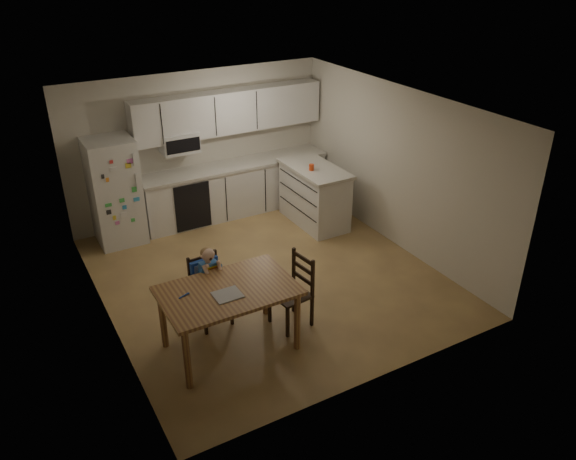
{
  "coord_description": "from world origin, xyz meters",
  "views": [
    {
      "loc": [
        -3.16,
        -6.19,
        4.34
      ],
      "look_at": [
        0.0,
        -0.61,
        1.02
      ],
      "focal_mm": 35.0,
      "sensor_mm": 36.0,
      "label": 1
    }
  ],
  "objects_px": {
    "refrigerator": "(115,192)",
    "chair_booster": "(208,277)",
    "red_cup": "(311,167)",
    "dining_table": "(228,297)",
    "kitchen_island": "(314,195)",
    "chair_side": "(297,285)"
  },
  "relations": [
    {
      "from": "refrigerator",
      "to": "kitchen_island",
      "type": "relative_size",
      "value": 1.25
    },
    {
      "from": "chair_side",
      "to": "kitchen_island",
      "type": "bearing_deg",
      "value": 136.48
    },
    {
      "from": "kitchen_island",
      "to": "chair_booster",
      "type": "height_order",
      "value": "chair_booster"
    },
    {
      "from": "kitchen_island",
      "to": "chair_side",
      "type": "distance_m",
      "value": 2.87
    },
    {
      "from": "red_cup",
      "to": "chair_booster",
      "type": "height_order",
      "value": "red_cup"
    },
    {
      "from": "kitchen_island",
      "to": "dining_table",
      "type": "xyz_separation_m",
      "value": [
        -2.64,
        -2.37,
        0.2
      ]
    },
    {
      "from": "chair_booster",
      "to": "chair_side",
      "type": "height_order",
      "value": "chair_booster"
    },
    {
      "from": "red_cup",
      "to": "chair_booster",
      "type": "xyz_separation_m",
      "value": [
        -2.52,
        -1.67,
        -0.41
      ]
    },
    {
      "from": "kitchen_island",
      "to": "chair_side",
      "type": "xyz_separation_m",
      "value": [
        -1.7,
        -2.31,
        0.03
      ]
    },
    {
      "from": "red_cup",
      "to": "dining_table",
      "type": "xyz_separation_m",
      "value": [
        -2.52,
        -2.29,
        -0.35
      ]
    },
    {
      "from": "kitchen_island",
      "to": "dining_table",
      "type": "relative_size",
      "value": 0.89
    },
    {
      "from": "red_cup",
      "to": "refrigerator",
      "type": "bearing_deg",
      "value": 160.02
    },
    {
      "from": "refrigerator",
      "to": "red_cup",
      "type": "relative_size",
      "value": 16.55
    },
    {
      "from": "red_cup",
      "to": "dining_table",
      "type": "bearing_deg",
      "value": -137.74
    },
    {
      "from": "refrigerator",
      "to": "red_cup",
      "type": "height_order",
      "value": "refrigerator"
    },
    {
      "from": "chair_side",
      "to": "red_cup",
      "type": "bearing_deg",
      "value": 137.49
    },
    {
      "from": "refrigerator",
      "to": "chair_booster",
      "type": "bearing_deg",
      "value": -81.22
    },
    {
      "from": "dining_table",
      "to": "chair_booster",
      "type": "distance_m",
      "value": 0.62
    },
    {
      "from": "chair_booster",
      "to": "kitchen_island",
      "type": "bearing_deg",
      "value": 29.07
    },
    {
      "from": "chair_booster",
      "to": "refrigerator",
      "type": "bearing_deg",
      "value": 94.22
    },
    {
      "from": "kitchen_island",
      "to": "chair_booster",
      "type": "bearing_deg",
      "value": -146.37
    },
    {
      "from": "refrigerator",
      "to": "chair_side",
      "type": "xyz_separation_m",
      "value": [
        1.37,
        -3.29,
        -0.31
      ]
    }
  ]
}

